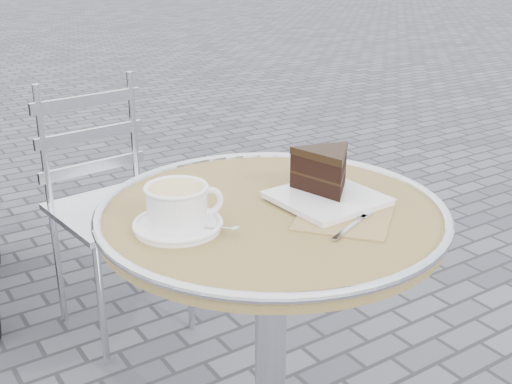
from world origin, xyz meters
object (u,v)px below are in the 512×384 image
cake_plate_set (327,176)px  bistro_chair (103,178)px  cappuccino_set (178,210)px  cafe_table (271,280)px

cake_plate_set → bistro_chair: (-0.15, 0.95, -0.26)m
cappuccino_set → bistro_chair: 0.97m
cafe_table → bistro_chair: (-0.02, 0.93, -0.05)m
cafe_table → cappuccino_set: cappuccino_set is taller
cappuccino_set → cake_plate_set: (0.33, -0.03, 0.01)m
cafe_table → cappuccino_set: (-0.20, 0.02, 0.20)m
bistro_chair → cafe_table: bearing=-94.3°
cafe_table → cake_plate_set: bearing=-6.7°
cappuccino_set → cake_plate_set: size_ratio=0.54×
cafe_table → cake_plate_set: cake_plate_set is taller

